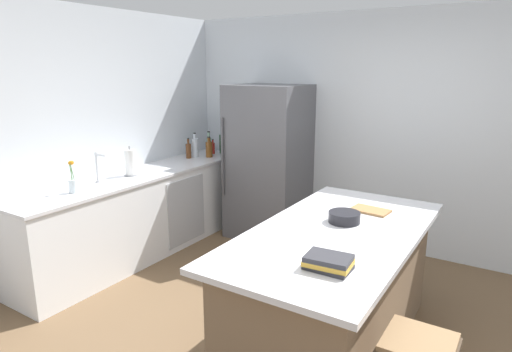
# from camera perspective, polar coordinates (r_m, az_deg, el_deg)

# --- Properties ---
(ground_plane) EXTENTS (7.20, 7.20, 0.00)m
(ground_plane) POSITION_cam_1_polar(r_m,az_deg,el_deg) (3.55, 3.20, -20.70)
(ground_plane) COLOR brown
(wall_rear) EXTENTS (6.00, 0.10, 2.60)m
(wall_rear) POSITION_cam_1_polar(r_m,az_deg,el_deg) (5.06, 15.98, 5.33)
(wall_rear) COLOR silver
(wall_rear) RESTS_ON ground_plane
(wall_left) EXTENTS (0.10, 6.00, 2.60)m
(wall_left) POSITION_cam_1_polar(r_m,az_deg,el_deg) (4.68, -23.84, 3.99)
(wall_left) COLOR silver
(wall_left) RESTS_ON ground_plane
(counter_run_left) EXTENTS (0.64, 2.95, 0.91)m
(counter_run_left) POSITION_cam_1_polar(r_m,az_deg,el_deg) (4.99, -14.45, -4.70)
(counter_run_left) COLOR white
(counter_run_left) RESTS_ON ground_plane
(kitchen_island) EXTENTS (1.04, 2.06, 0.91)m
(kitchen_island) POSITION_cam_1_polar(r_m,az_deg,el_deg) (3.33, 10.01, -14.18)
(kitchen_island) COLOR #7A6047
(kitchen_island) RESTS_ON ground_plane
(refrigerator) EXTENTS (0.86, 0.76, 1.81)m
(refrigerator) POSITION_cam_1_polar(r_m,az_deg,el_deg) (5.23, 1.60, 1.77)
(refrigerator) COLOR #56565B
(refrigerator) RESTS_ON ground_plane
(sink_faucet) EXTENTS (0.15, 0.05, 0.30)m
(sink_faucet) POSITION_cam_1_polar(r_m,az_deg,el_deg) (4.56, -19.79, 1.11)
(sink_faucet) COLOR silver
(sink_faucet) RESTS_ON counter_run_left
(flower_vase) EXTENTS (0.08, 0.08, 0.30)m
(flower_vase) POSITION_cam_1_polar(r_m,az_deg,el_deg) (4.28, -22.64, -0.75)
(flower_vase) COLOR silver
(flower_vase) RESTS_ON counter_run_left
(paper_towel_roll) EXTENTS (0.14, 0.14, 0.31)m
(paper_towel_roll) POSITION_cam_1_polar(r_m,az_deg,el_deg) (4.76, -15.95, 1.63)
(paper_towel_roll) COLOR gray
(paper_towel_roll) RESTS_ON counter_run_left
(wine_bottle) EXTENTS (0.07, 0.07, 0.34)m
(wine_bottle) POSITION_cam_1_polar(r_m,az_deg,el_deg) (5.78, -4.43, 4.26)
(wine_bottle) COLOR #19381E
(wine_bottle) RESTS_ON counter_run_left
(hot_sauce_bottle) EXTENTS (0.05, 0.05, 0.19)m
(hot_sauce_bottle) POSITION_cam_1_polar(r_m,az_deg,el_deg) (5.76, -5.60, 3.65)
(hot_sauce_bottle) COLOR red
(hot_sauce_bottle) RESTS_ON counter_run_left
(gin_bottle) EXTENTS (0.07, 0.07, 0.31)m
(gin_bottle) POSITION_cam_1_polar(r_m,az_deg,el_deg) (5.67, -6.12, 3.92)
(gin_bottle) COLOR #8CB79E
(gin_bottle) RESTS_ON counter_run_left
(whiskey_bottle) EXTENTS (0.08, 0.08, 0.26)m
(whiskey_bottle) POSITION_cam_1_polar(r_m,az_deg,el_deg) (5.55, -6.10, 3.52)
(whiskey_bottle) COLOR brown
(whiskey_bottle) RESTS_ON counter_run_left
(soda_bottle) EXTENTS (0.08, 0.08, 0.31)m
(soda_bottle) POSITION_cam_1_polar(r_m,az_deg,el_deg) (5.57, -7.91, 3.72)
(soda_bottle) COLOR silver
(soda_bottle) RESTS_ON counter_run_left
(syrup_bottle) EXTENTS (0.07, 0.07, 0.25)m
(syrup_bottle) POSITION_cam_1_polar(r_m,az_deg,el_deg) (5.52, -8.73, 3.29)
(syrup_bottle) COLOR #5B3319
(syrup_bottle) RESTS_ON counter_run_left
(cookbook_stack) EXTENTS (0.27, 0.20, 0.08)m
(cookbook_stack) POSITION_cam_1_polar(r_m,az_deg,el_deg) (2.56, 9.35, -10.97)
(cookbook_stack) COLOR #2D2D33
(cookbook_stack) RESTS_ON kitchen_island
(mixing_bowl) EXTENTS (0.23, 0.23, 0.08)m
(mixing_bowl) POSITION_cam_1_polar(r_m,az_deg,el_deg) (3.30, 11.36, -5.25)
(mixing_bowl) COLOR black
(mixing_bowl) RESTS_ON kitchen_island
(cutting_board) EXTENTS (0.30, 0.21, 0.02)m
(cutting_board) POSITION_cam_1_polar(r_m,az_deg,el_deg) (3.59, 14.58, -4.32)
(cutting_board) COLOR #9E7042
(cutting_board) RESTS_ON kitchen_island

